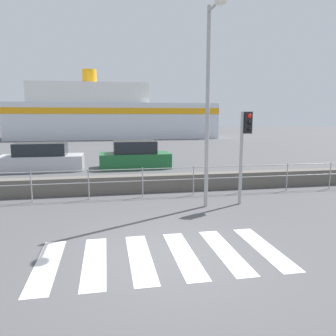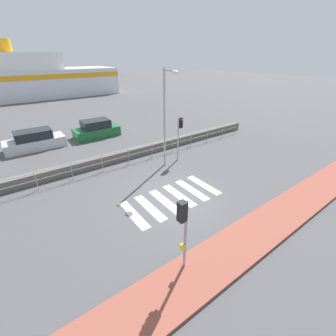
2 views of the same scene
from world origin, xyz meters
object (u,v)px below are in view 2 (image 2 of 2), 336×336
streetlamp (167,109)px  parked_car_green (96,129)px  parked_car_silver (35,141)px  ferry_boat (32,79)px  traffic_light_far (180,130)px  traffic_light_near (183,222)px

streetlamp → parked_car_green: bearing=99.9°
parked_car_silver → ferry_boat: bearing=81.4°
streetlamp → ferry_boat: ferry_boat is taller
parked_car_silver → traffic_light_far: bearing=-47.2°
traffic_light_far → streetlamp: (-1.28, -0.31, 1.56)m
traffic_light_near → ferry_boat: 41.65m
traffic_light_far → parked_car_green: traffic_light_far is taller
traffic_light_far → parked_car_green: 8.91m
traffic_light_near → ferry_boat: size_ratio=0.11×
traffic_light_far → ferry_boat: 34.71m
traffic_light_near → parked_car_silver: 15.63m
parked_car_silver → parked_car_green: size_ratio=1.11×
streetlamp → parked_car_silver: bearing=126.7°
traffic_light_far → parked_car_green: size_ratio=0.77×
parked_car_green → traffic_light_far: bearing=-71.5°
ferry_boat → traffic_light_far: bearing=-83.8°
traffic_light_near → ferry_boat: ferry_boat is taller
streetlamp → parked_car_silver: 11.21m
traffic_light_far → ferry_boat: ferry_boat is taller
traffic_light_near → streetlamp: streetlamp is taller
traffic_light_near → parked_car_silver: traffic_light_near is taller
streetlamp → parked_car_silver: (-6.43, 8.64, -3.12)m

